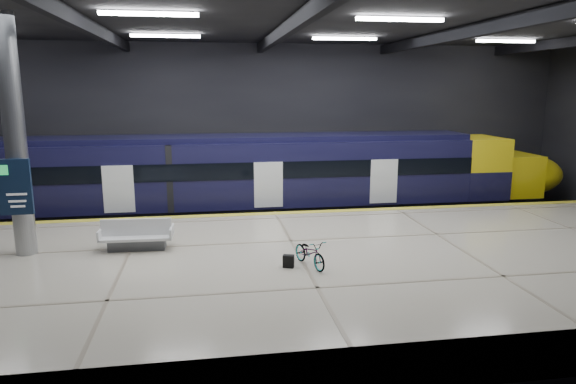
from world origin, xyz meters
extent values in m
plane|color=black|center=(0.00, 0.00, 0.00)|extent=(30.00, 30.00, 0.00)
cube|color=black|center=(0.00, 8.00, 4.00)|extent=(30.00, 0.10, 8.00)
cube|color=black|center=(0.00, -8.00, 4.00)|extent=(30.00, 0.10, 8.00)
cube|color=black|center=(0.00, 0.00, 8.00)|extent=(30.00, 16.00, 0.10)
cube|color=black|center=(-6.00, 0.00, 7.75)|extent=(0.25, 16.00, 0.40)
cube|color=black|center=(0.00, 0.00, 7.75)|extent=(0.25, 16.00, 0.40)
cube|color=black|center=(6.00, 0.00, 7.75)|extent=(0.25, 16.00, 0.40)
cube|color=white|center=(-4.00, -2.00, 7.88)|extent=(2.60, 0.18, 0.10)
cube|color=white|center=(3.00, -2.00, 7.88)|extent=(2.60, 0.18, 0.10)
cube|color=white|center=(-4.00, 4.00, 7.88)|extent=(2.60, 0.18, 0.10)
cube|color=white|center=(3.00, 4.00, 7.88)|extent=(2.60, 0.18, 0.10)
cube|color=white|center=(10.00, 4.00, 7.88)|extent=(2.60, 0.18, 0.10)
cube|color=beige|center=(0.00, -2.50, 0.55)|extent=(30.00, 11.00, 1.10)
cube|color=yellow|center=(0.00, 2.75, 1.11)|extent=(30.00, 0.40, 0.01)
cube|color=gray|center=(0.00, 4.78, 0.08)|extent=(30.00, 0.08, 0.16)
cube|color=gray|center=(0.00, 6.22, 0.08)|extent=(30.00, 0.08, 0.16)
cube|color=black|center=(-3.11, 5.50, 0.55)|extent=(24.00, 2.58, 0.80)
cube|color=black|center=(-3.11, 5.50, 2.33)|extent=(24.00, 2.80, 2.75)
cube|color=black|center=(-3.11, 5.50, 3.82)|extent=(24.00, 2.30, 0.24)
cube|color=black|center=(-3.11, 4.09, 2.60)|extent=(24.00, 0.04, 0.70)
cube|color=white|center=(-0.11, 4.08, 2.00)|extent=(1.20, 0.05, 1.90)
cube|color=yellow|center=(9.89, 5.50, 2.33)|extent=(2.00, 2.80, 2.75)
ellipsoid|color=yellow|center=(12.49, 5.50, 1.85)|extent=(3.60, 2.52, 1.90)
cube|color=black|center=(10.19, 5.50, 2.50)|extent=(1.60, 2.38, 0.80)
cube|color=#595B60|center=(-4.79, -1.11, 1.26)|extent=(1.70, 0.59, 0.32)
cube|color=white|center=(-4.79, -1.11, 1.50)|extent=(2.13, 0.97, 0.08)
cube|color=white|center=(-4.79, -1.11, 1.79)|extent=(2.10, 0.16, 0.53)
cube|color=white|center=(-5.84, -1.07, 1.63)|extent=(0.10, 0.89, 0.32)
cube|color=white|center=(-3.74, -1.14, 1.63)|extent=(0.10, 0.89, 0.32)
imported|color=#99999E|center=(0.12, -3.44, 1.49)|extent=(1.00, 1.57, 0.78)
cube|color=black|center=(-0.48, -3.44, 1.28)|extent=(0.34, 0.27, 0.35)
cylinder|color=#9EA0A5|center=(-8.00, -1.00, 4.55)|extent=(0.60, 0.60, 6.90)
cube|color=#0F1E38|center=(-8.00, -1.42, 3.20)|extent=(0.90, 0.12, 1.60)
camera|label=1|loc=(-2.61, -16.70, 5.96)|focal=32.00mm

